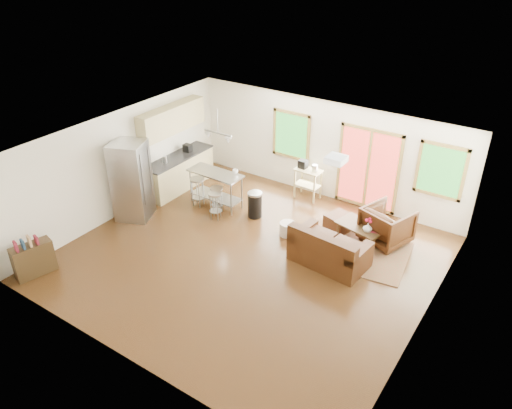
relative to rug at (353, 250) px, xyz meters
The scene contains 29 objects.
floor 2.35m from the rug, 138.83° to the right, with size 7.50×7.00×0.02m, color #321D0D.
ceiling 3.50m from the rug, 138.83° to the right, with size 7.50×7.00×0.02m, color white.
back_wall 2.94m from the rug, 132.06° to the left, with size 7.50×0.02×2.60m, color white.
left_wall 5.89m from the rug, 164.36° to the right, with size 0.02×7.00×2.60m, color white.
right_wall 2.83m from the rug, 37.89° to the right, with size 0.02×7.00×2.60m, color white.
front_wall 5.51m from the rug, 109.29° to the right, with size 7.50×0.02×2.60m, color white.
window_left 3.68m from the rug, 145.39° to the left, with size 1.10×0.05×1.30m.
french_doors 2.27m from the rug, 106.61° to the left, with size 1.60×0.05×2.10m.
window_right 2.67m from the rug, 59.42° to the left, with size 1.10×0.05×1.30m.
rug is the anchor object (origin of this frame).
loveseat 0.87m from the rug, 107.77° to the right, with size 1.67×1.05×0.85m.
coffee_table 0.55m from the rug, 94.14° to the left, with size 1.18×0.86×0.42m.
armchair 0.98m from the rug, 57.34° to the left, with size 0.94×0.88×0.97m, color black.
ottoman 0.91m from the rug, 135.81° to the left, with size 0.56×0.56×0.37m, color black.
pouf 1.57m from the rug, 170.00° to the right, with size 0.37×0.37×0.32m, color beige.
vase 0.62m from the rug, 57.85° to the left, with size 0.26×0.27×0.35m.
book 0.68m from the rug, 60.52° to the left, with size 0.21×0.03×0.28m, color maroon.
cabinets 5.34m from the rug, behind, with size 0.64×2.24×2.30m.
refrigerator 5.45m from the rug, 162.39° to the right, with size 1.02×1.01×1.96m.
island 3.86m from the rug, behind, with size 1.46×0.60×0.92m.
cup 3.47m from the rug, behind, with size 0.13×0.11×0.13m, color white.
bar_stool_a 4.22m from the rug, behind, with size 0.41×0.41×0.77m.
bar_stool_b 3.61m from the rug, behind, with size 0.42×0.42×0.68m.
bar_stool_c 3.48m from the rug, 169.78° to the right, with size 0.41×0.41×0.70m.
trash_can 2.66m from the rug, behind, with size 0.41×0.41×0.66m.
kitchen_cart 2.69m from the rug, 142.36° to the left, with size 0.70×0.46×1.04m.
bookshelf 6.80m from the rug, 138.96° to the right, with size 0.50×0.85×0.94m.
ceiling_flush 2.70m from the rug, 100.19° to the right, with size 0.35×0.35×0.12m, color white.
pendant_light 4.13m from the rug, behind, with size 0.80×0.18×0.79m.
Camera 1 is at (5.09, -7.29, 6.37)m, focal length 35.00 mm.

